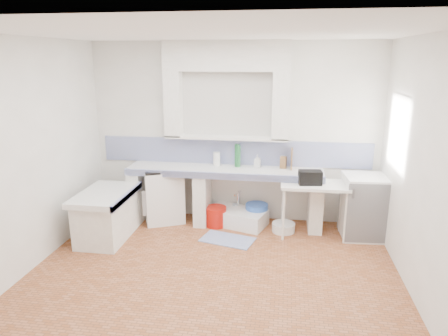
# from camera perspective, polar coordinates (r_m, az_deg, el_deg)

# --- Properties ---
(floor) EXTENTS (4.50, 4.50, 0.00)m
(floor) POSITION_cam_1_polar(r_m,az_deg,el_deg) (5.08, -1.76, -15.07)
(floor) COLOR #A25F3C
(floor) RESTS_ON ground
(ceiling) EXTENTS (4.50, 4.50, 0.00)m
(ceiling) POSITION_cam_1_polar(r_m,az_deg,el_deg) (4.39, -2.07, 18.32)
(ceiling) COLOR white
(ceiling) RESTS_ON ground
(wall_back) EXTENTS (4.50, 0.00, 4.50)m
(wall_back) POSITION_cam_1_polar(r_m,az_deg,el_deg) (6.47, 1.34, 4.87)
(wall_back) COLOR white
(wall_back) RESTS_ON ground
(wall_front) EXTENTS (4.50, 0.00, 4.50)m
(wall_front) POSITION_cam_1_polar(r_m,az_deg,el_deg) (2.71, -9.76, -10.39)
(wall_front) COLOR white
(wall_front) RESTS_ON ground
(wall_left) EXTENTS (0.00, 4.50, 4.50)m
(wall_left) POSITION_cam_1_polar(r_m,az_deg,el_deg) (5.41, -26.03, 1.26)
(wall_left) COLOR white
(wall_left) RESTS_ON ground
(wall_right) EXTENTS (0.00, 4.50, 4.50)m
(wall_right) POSITION_cam_1_polar(r_m,az_deg,el_deg) (4.69, 26.23, -0.72)
(wall_right) COLOR white
(wall_right) RESTS_ON ground
(alcove_mass) EXTENTS (1.90, 0.25, 0.45)m
(alcove_mass) POSITION_cam_1_polar(r_m,az_deg,el_deg) (6.25, 0.31, 15.34)
(alcove_mass) COLOR white
(alcove_mass) RESTS_ON ground
(window_frame) EXTENTS (0.35, 0.86, 1.06)m
(window_frame) POSITION_cam_1_polar(r_m,az_deg,el_deg) (5.82, 24.71, 4.32)
(window_frame) COLOR #3A2112
(window_frame) RESTS_ON ground
(lace_valance) EXTENTS (0.01, 0.84, 0.24)m
(lace_valance) POSITION_cam_1_polar(r_m,az_deg,el_deg) (5.73, 23.73, 8.13)
(lace_valance) COLOR white
(lace_valance) RESTS_ON ground
(counter_slab) EXTENTS (3.00, 0.60, 0.08)m
(counter_slab) POSITION_cam_1_polar(r_m,az_deg,el_deg) (6.31, 0.06, -0.42)
(counter_slab) COLOR white
(counter_slab) RESTS_ON ground
(counter_lip) EXTENTS (3.00, 0.04, 0.10)m
(counter_lip) POSITION_cam_1_polar(r_m,az_deg,el_deg) (6.05, -0.34, -1.12)
(counter_lip) COLOR navy
(counter_lip) RESTS_ON ground
(counter_pier_left) EXTENTS (0.20, 0.55, 0.82)m
(counter_pier_left) POSITION_cam_1_polar(r_m,az_deg,el_deg) (6.79, -11.73, -3.59)
(counter_pier_left) COLOR white
(counter_pier_left) RESTS_ON ground
(counter_pier_mid) EXTENTS (0.20, 0.55, 0.82)m
(counter_pier_mid) POSITION_cam_1_polar(r_m,az_deg,el_deg) (6.51, -3.00, -4.11)
(counter_pier_mid) COLOR white
(counter_pier_mid) RESTS_ON ground
(counter_pier_right) EXTENTS (0.20, 0.55, 0.82)m
(counter_pier_right) POSITION_cam_1_polar(r_m,az_deg,el_deg) (6.40, 12.59, -4.80)
(counter_pier_right) COLOR white
(counter_pier_right) RESTS_ON ground
(peninsula_top) EXTENTS (0.70, 1.10, 0.08)m
(peninsula_top) POSITION_cam_1_polar(r_m,az_deg,el_deg) (6.09, -16.20, -3.61)
(peninsula_top) COLOR white
(peninsula_top) RESTS_ON ground
(peninsula_base) EXTENTS (0.60, 1.00, 0.62)m
(peninsula_base) POSITION_cam_1_polar(r_m,az_deg,el_deg) (6.21, -15.97, -6.67)
(peninsula_base) COLOR white
(peninsula_base) RESTS_ON ground
(peninsula_lip) EXTENTS (0.04, 1.10, 0.10)m
(peninsula_lip) POSITION_cam_1_polar(r_m,az_deg,el_deg) (5.96, -13.31, -3.81)
(peninsula_lip) COLOR navy
(peninsula_lip) RESTS_ON ground
(backsplash) EXTENTS (4.27, 0.03, 0.40)m
(backsplash) POSITION_cam_1_polar(r_m,az_deg,el_deg) (6.51, 1.31, 2.25)
(backsplash) COLOR navy
(backsplash) RESTS_ON ground
(stove) EXTENTS (0.78, 0.77, 0.84)m
(stove) POSITION_cam_1_polar(r_m,az_deg,el_deg) (6.64, -8.42, -3.75)
(stove) COLOR white
(stove) RESTS_ON ground
(sink) EXTENTS (1.01, 0.75, 0.22)m
(sink) POSITION_cam_1_polar(r_m,az_deg,el_deg) (6.51, 1.79, -6.94)
(sink) COLOR white
(sink) RESTS_ON ground
(side_table) EXTENTS (0.98, 0.56, 0.04)m
(side_table) POSITION_cam_1_polar(r_m,az_deg,el_deg) (6.16, 12.28, -5.69)
(side_table) COLOR white
(side_table) RESTS_ON ground
(fridge) EXTENTS (0.64, 0.64, 0.92)m
(fridge) POSITION_cam_1_polar(r_m,az_deg,el_deg) (6.31, 18.85, -5.08)
(fridge) COLOR white
(fridge) RESTS_ON ground
(bucket_red) EXTENTS (0.43, 0.43, 0.31)m
(bucket_red) POSITION_cam_1_polar(r_m,az_deg,el_deg) (6.44, -1.14, -6.73)
(bucket_red) COLOR #B81409
(bucket_red) RESTS_ON ground
(bucket_orange) EXTENTS (0.29, 0.29, 0.24)m
(bucket_orange) POSITION_cam_1_polar(r_m,az_deg,el_deg) (6.42, 1.80, -7.13)
(bucket_orange) COLOR #D05612
(bucket_orange) RESTS_ON ground
(bucket_blue) EXTENTS (0.46, 0.46, 0.33)m
(bucket_blue) POSITION_cam_1_polar(r_m,az_deg,el_deg) (6.52, 4.55, -6.39)
(bucket_blue) COLOR blue
(bucket_blue) RESTS_ON ground
(basin_white) EXTENTS (0.44, 0.44, 0.13)m
(basin_white) POSITION_cam_1_polar(r_m,az_deg,el_deg) (6.33, 8.27, -8.16)
(basin_white) COLOR white
(basin_white) RESTS_ON ground
(water_bottle_a) EXTENTS (0.09, 0.09, 0.28)m
(water_bottle_a) POSITION_cam_1_polar(r_m,az_deg,el_deg) (6.66, 1.50, -6.11)
(water_bottle_a) COLOR silver
(water_bottle_a) RESTS_ON ground
(water_bottle_b) EXTENTS (0.08, 0.08, 0.30)m
(water_bottle_b) POSITION_cam_1_polar(r_m,az_deg,el_deg) (6.64, 3.62, -6.13)
(water_bottle_b) COLOR silver
(water_bottle_b) RESTS_ON ground
(black_bag) EXTENTS (0.34, 0.22, 0.20)m
(black_bag) POSITION_cam_1_polar(r_m,az_deg,el_deg) (5.95, 11.89, -1.31)
(black_bag) COLOR black
(black_bag) RESTS_ON side_table
(green_bottle_a) EXTENTS (0.08, 0.08, 0.36)m
(green_bottle_a) POSITION_cam_1_polar(r_m,az_deg,el_deg) (6.38, 1.84, 1.76)
(green_bottle_a) COLOR #1F6532
(green_bottle_a) RESTS_ON counter_slab
(green_bottle_b) EXTENTS (0.09, 0.09, 0.34)m
(green_bottle_b) POSITION_cam_1_polar(r_m,az_deg,el_deg) (6.36, 1.98, 1.61)
(green_bottle_b) COLOR #1F6532
(green_bottle_b) RESTS_ON counter_slab
(knife_block) EXTENTS (0.10, 0.09, 0.18)m
(knife_block) POSITION_cam_1_polar(r_m,az_deg,el_deg) (6.36, 8.23, 0.77)
(knife_block) COLOR brown
(knife_block) RESTS_ON counter_slab
(cutting_board) EXTENTS (0.03, 0.23, 0.31)m
(cutting_board) POSITION_cam_1_polar(r_m,az_deg,el_deg) (6.34, 9.39, 1.27)
(cutting_board) COLOR brown
(cutting_board) RESTS_ON counter_slab
(paper_towel) EXTENTS (0.14, 0.14, 0.21)m
(paper_towel) POSITION_cam_1_polar(r_m,az_deg,el_deg) (6.44, -1.02, 1.25)
(paper_towel) COLOR white
(paper_towel) RESTS_ON counter_slab
(soap_bottle) EXTENTS (0.10, 0.11, 0.20)m
(soap_bottle) POSITION_cam_1_polar(r_m,az_deg,el_deg) (6.37, 4.65, 0.98)
(soap_bottle) COLOR white
(soap_bottle) RESTS_ON counter_slab
(rug) EXTENTS (0.83, 0.60, 0.01)m
(rug) POSITION_cam_1_polar(r_m,az_deg,el_deg) (6.02, 0.48, -9.92)
(rug) COLOR #354A98
(rug) RESTS_ON ground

